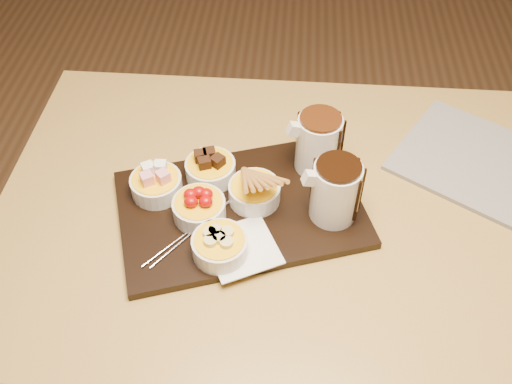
# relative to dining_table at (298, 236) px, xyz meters

# --- Properties ---
(ground) EXTENTS (5.00, 5.00, 0.00)m
(ground) POSITION_rel_dining_table_xyz_m (0.00, 0.00, -0.65)
(ground) COLOR #55361D
(ground) RESTS_ON ground
(dining_table) EXTENTS (1.20, 0.80, 0.75)m
(dining_table) POSITION_rel_dining_table_xyz_m (0.00, 0.00, 0.00)
(dining_table) COLOR #A5833D
(dining_table) RESTS_ON ground
(serving_board) EXTENTS (0.53, 0.43, 0.02)m
(serving_board) POSITION_rel_dining_table_xyz_m (-0.12, -0.03, 0.11)
(serving_board) COLOR black
(serving_board) RESTS_ON dining_table
(napkin) EXTENTS (0.16, 0.16, 0.00)m
(napkin) POSITION_rel_dining_table_xyz_m (-0.10, -0.13, 0.12)
(napkin) COLOR white
(napkin) RESTS_ON serving_board
(bowl_marshmallows) EXTENTS (0.10, 0.10, 0.04)m
(bowl_marshmallows) POSITION_rel_dining_table_xyz_m (-0.28, -0.00, 0.14)
(bowl_marshmallows) COLOR silver
(bowl_marshmallows) RESTS_ON serving_board
(bowl_cake) EXTENTS (0.10, 0.10, 0.04)m
(bowl_cake) POSITION_rel_dining_table_xyz_m (-0.18, 0.05, 0.14)
(bowl_cake) COLOR silver
(bowl_cake) RESTS_ON serving_board
(bowl_strawberries) EXTENTS (0.10, 0.10, 0.04)m
(bowl_strawberries) POSITION_rel_dining_table_xyz_m (-0.19, -0.06, 0.14)
(bowl_strawberries) COLOR silver
(bowl_strawberries) RESTS_ON serving_board
(bowl_biscotti) EXTENTS (0.10, 0.10, 0.04)m
(bowl_biscotti) POSITION_rel_dining_table_xyz_m (-0.09, -0.01, 0.14)
(bowl_biscotti) COLOR silver
(bowl_biscotti) RESTS_ON serving_board
(bowl_bananas) EXTENTS (0.10, 0.10, 0.04)m
(bowl_bananas) POSITION_rel_dining_table_xyz_m (-0.14, -0.14, 0.14)
(bowl_bananas) COLOR silver
(bowl_bananas) RESTS_ON serving_board
(pitcher_dark_chocolate) EXTENTS (0.11, 0.11, 0.12)m
(pitcher_dark_chocolate) POSITION_rel_dining_table_xyz_m (0.06, -0.03, 0.18)
(pitcher_dark_chocolate) COLOR silver
(pitcher_dark_chocolate) RESTS_ON serving_board
(pitcher_milk_chocolate) EXTENTS (0.11, 0.11, 0.12)m
(pitcher_milk_chocolate) POSITION_rel_dining_table_xyz_m (0.03, 0.10, 0.18)
(pitcher_milk_chocolate) COLOR silver
(pitcher_milk_chocolate) RESTS_ON serving_board
(fondue_skewers) EXTENTS (0.22, 0.19, 0.01)m
(fondue_skewers) POSITION_rel_dining_table_xyz_m (-0.19, -0.08, 0.12)
(fondue_skewers) COLOR silver
(fondue_skewers) RESTS_ON serving_board
(newspaper) EXTENTS (0.43, 0.41, 0.01)m
(newspaper) POSITION_rel_dining_table_xyz_m (0.38, 0.14, 0.10)
(newspaper) COLOR beige
(newspaper) RESTS_ON dining_table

